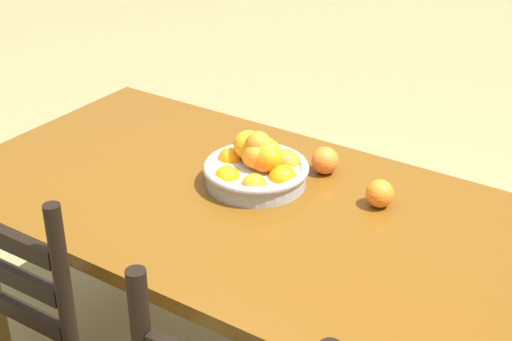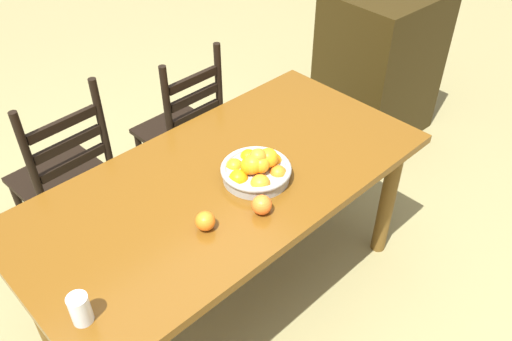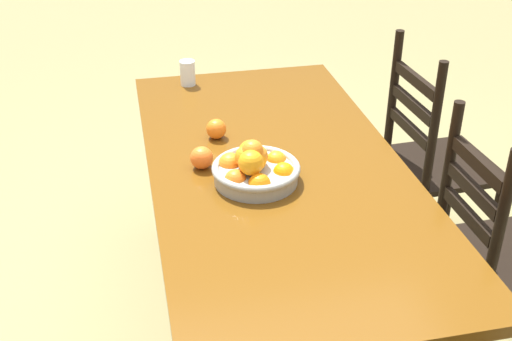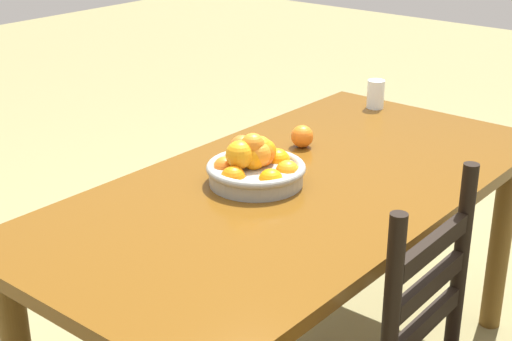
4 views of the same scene
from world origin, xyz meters
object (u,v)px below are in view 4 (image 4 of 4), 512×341
Objects in this scene: dining_table at (299,213)px; drinking_glass at (376,94)px; fruit_bowl at (256,166)px; orange_loose_0 at (302,136)px; orange_loose_1 at (242,147)px.

dining_table is 0.80m from drinking_glass.
dining_table is 0.20m from fruit_bowl.
orange_loose_0 is 0.52m from drinking_glass.
fruit_bowl reaches higher than orange_loose_0.
drinking_glass is (-0.52, -0.04, 0.02)m from orange_loose_0.
orange_loose_0 is at bearing 158.25° from orange_loose_1.
fruit_bowl is 0.33m from orange_loose_0.
orange_loose_1 is at bearing -3.29° from drinking_glass.
fruit_bowl is 2.69× the size of drinking_glass.
orange_loose_1 is 0.72× the size of drinking_glass.
drinking_glass is (-0.84, -0.11, 0.00)m from fruit_bowl.
orange_loose_0 is 0.22m from orange_loose_1.
fruit_bowl is 0.85m from drinking_glass.
dining_table is at bearing 82.08° from orange_loose_1.
fruit_bowl reaches higher than dining_table.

